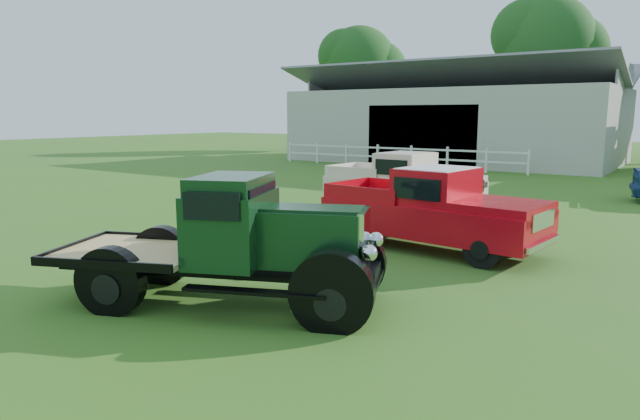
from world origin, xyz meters
The scene contains 8 objects.
ground centered at (0.00, 0.00, 0.00)m, with size 120.00×120.00×0.00m, color #3A6425.
shed_left centered at (-7.00, 26.00, 2.80)m, with size 18.80×10.20×5.60m, color #9D9C88, non-canonical shape.
fence_rail centered at (-8.00, 20.00, 0.60)m, with size 14.20×0.16×1.20m, color white, non-canonical shape.
tree_a centered at (-18.00, 33.00, 5.25)m, with size 6.30×6.30×10.50m, color #1F4E1D, non-canonical shape.
tree_b centered at (-4.00, 34.00, 5.75)m, with size 6.90×6.90×11.50m, color #1F4E1D, non-canonical shape.
vintage_flatbed centered at (0.30, -1.36, 0.96)m, with size 4.84×1.92×1.92m, color #113518, non-canonical shape.
red_pickup centered at (1.35, 3.65, 0.87)m, with size 4.75×1.83×1.73m, color red, non-canonical shape.
white_pickup centered at (-1.20, 7.37, 0.85)m, with size 4.60×1.79×1.69m, color beige, non-canonical shape.
Camera 1 is at (6.09, -7.30, 2.78)m, focal length 32.00 mm.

